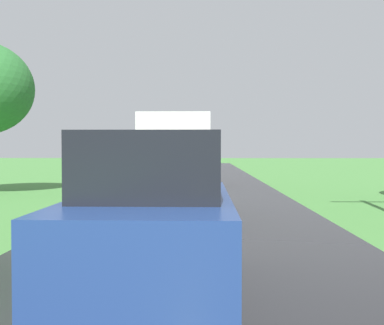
{
  "coord_description": "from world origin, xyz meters",
  "views": [
    {
      "loc": [
        0.18,
        -0.85,
        1.82
      ],
      "look_at": [
        -0.27,
        14.37,
        1.4
      ],
      "focal_mm": 44.57,
      "sensor_mm": 36.0,
      "label": 1
    }
  ],
  "objects": [
    {
      "name": "banana_truck_far",
      "position": [
        -0.78,
        22.95,
        1.47
      ],
      "size": [
        2.38,
        5.81,
        2.8
      ],
      "color": "#2D2D30",
      "rests_on": "road_surface"
    },
    {
      "name": "following_car",
      "position": [
        -0.41,
        4.61,
        1.07
      ],
      "size": [
        1.74,
        4.1,
        1.92
      ],
      "color": "navy",
      "rests_on": "road_surface"
    },
    {
      "name": "banana_truck_near",
      "position": [
        -0.75,
        12.38,
        1.47
      ],
      "size": [
        2.38,
        5.82,
        2.8
      ],
      "color": "#2D2D30",
      "rests_on": "road_surface"
    }
  ]
}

